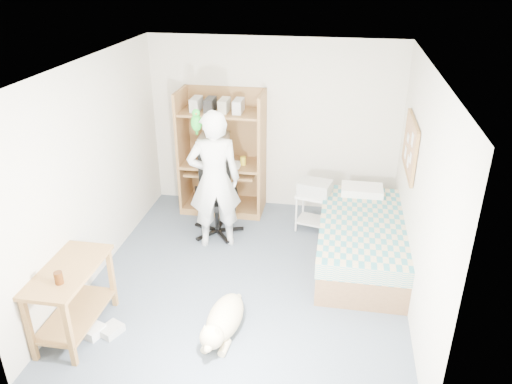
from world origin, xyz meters
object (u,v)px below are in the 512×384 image
(computer_hutch, at_px, (223,157))
(office_chair, at_px, (216,206))
(person, at_px, (214,180))
(side_desk, at_px, (71,291))
(printer_cart, at_px, (314,206))
(dog, at_px, (223,320))
(bed, at_px, (361,240))

(computer_hutch, distance_m, office_chair, 0.84)
(person, bearing_deg, computer_hutch, -100.35)
(side_desk, relative_size, office_chair, 0.91)
(computer_hutch, distance_m, person, 1.04)
(office_chair, xyz_separation_m, person, (0.07, -0.31, 0.52))
(printer_cart, bearing_deg, dog, -94.87)
(bed, relative_size, printer_cart, 3.70)
(office_chair, height_order, dog, office_chair)
(computer_hutch, distance_m, side_desk, 3.08)
(bed, xyz_separation_m, dog, (-1.37, -1.61, -0.12))
(dog, xyz_separation_m, printer_cart, (0.74, 2.30, 0.19))
(bed, height_order, person, person)
(computer_hutch, bearing_deg, bed, -29.29)
(bed, height_order, dog, bed)
(dog, distance_m, printer_cart, 2.43)
(computer_hutch, height_order, person, person)
(office_chair, relative_size, dog, 1.06)
(bed, distance_m, office_chair, 1.98)
(side_desk, xyz_separation_m, dog, (1.48, 0.20, -0.32))
(dog, bearing_deg, office_chair, 111.04)
(person, relative_size, dog, 1.77)
(office_chair, bearing_deg, side_desk, -130.02)
(dog, relative_size, printer_cart, 1.90)
(office_chair, relative_size, person, 0.60)
(office_chair, height_order, person, person)
(computer_hutch, height_order, dog, computer_hutch)
(bed, distance_m, printer_cart, 0.94)
(side_desk, xyz_separation_m, printer_cart, (2.22, 2.51, -0.13))
(office_chair, xyz_separation_m, dog, (0.56, -2.02, -0.22))
(side_desk, bearing_deg, computer_hutch, 73.86)
(bed, bearing_deg, printer_cart, 132.36)
(computer_hutch, distance_m, bed, 2.35)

